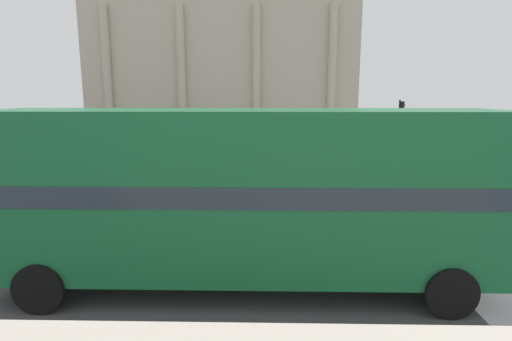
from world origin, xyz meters
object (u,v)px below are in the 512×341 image
object	(u,v)px
plaza_building_left	(225,62)
traffic_light_far	(400,122)
traffic_light_near	(389,170)
car_silver	(263,144)
double_decker_bus	(245,191)
traffic_light_mid	(309,145)

from	to	relation	value
plaza_building_left	traffic_light_far	world-z (taller)	plaza_building_left
traffic_light_near	car_silver	bearing A→B (deg)	100.29
traffic_light_near	plaza_building_left	bearing A→B (deg)	101.90
traffic_light_near	car_silver	size ratio (longest dim) A/B	0.86
double_decker_bus	traffic_light_far	xyz separation A→B (m)	(9.51, 18.39, 0.40)
plaza_building_left	traffic_light_mid	xyz separation A→B (m)	(7.29, -33.76, -6.63)
double_decker_bus	traffic_light_mid	world-z (taller)	double_decker_bus
traffic_light_near	traffic_light_far	xyz separation A→B (m)	(5.52, 15.88, 0.36)
traffic_light_mid	traffic_light_far	distance (m)	10.78
traffic_light_mid	traffic_light_far	bearing A→B (deg)	49.67
traffic_light_mid	plaza_building_left	bearing A→B (deg)	102.18
double_decker_bus	traffic_light_near	size ratio (longest dim) A/B	3.11
car_silver	traffic_light_mid	bearing A→B (deg)	118.36
traffic_light_mid	double_decker_bus	bearing A→B (deg)	-104.01
double_decker_bus	traffic_light_mid	xyz separation A→B (m)	(2.54, 10.19, -0.18)
car_silver	double_decker_bus	bearing A→B (deg)	107.63
double_decker_bus	traffic_light_far	world-z (taller)	traffic_light_far
traffic_light_near	traffic_light_far	size ratio (longest dim) A/B	0.86
car_silver	traffic_light_far	bearing A→B (deg)	171.70
traffic_light_near	double_decker_bus	bearing A→B (deg)	-147.75
double_decker_bus	plaza_building_left	bearing A→B (deg)	92.67
double_decker_bus	traffic_light_far	distance (m)	20.71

